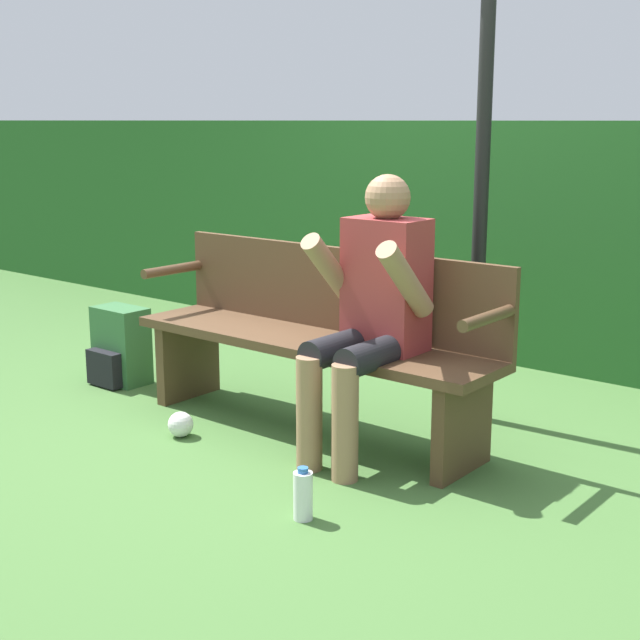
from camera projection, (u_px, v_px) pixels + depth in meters
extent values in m
plane|color=#426B33|center=(309.00, 430.00, 4.22)|extent=(40.00, 40.00, 0.00)
cube|color=#235623|center=(503.00, 240.00, 5.48)|extent=(12.00, 0.44, 1.43)
cube|color=#513823|center=(309.00, 342.00, 4.13)|extent=(1.89, 0.44, 0.05)
cube|color=#513823|center=(335.00, 289.00, 4.23)|extent=(1.89, 0.04, 0.40)
cube|color=#513823|center=(188.00, 359.00, 4.69)|extent=(0.06, 0.39, 0.41)
cube|color=#513823|center=(463.00, 426.00, 3.67)|extent=(0.06, 0.39, 0.41)
cylinder|color=#513823|center=(173.00, 269.00, 4.64)|extent=(0.05, 0.39, 0.05)
cylinder|color=#513823|center=(488.00, 318.00, 3.50)|extent=(0.05, 0.39, 0.05)
cube|color=#993333|center=(386.00, 285.00, 3.84)|extent=(0.34, 0.22, 0.57)
sphere|color=#997051|center=(388.00, 197.00, 3.76)|extent=(0.20, 0.20, 0.20)
cylinder|color=black|center=(340.00, 347.00, 3.80)|extent=(0.13, 0.41, 0.13)
cylinder|color=black|center=(375.00, 354.00, 3.69)|extent=(0.13, 0.41, 0.13)
cylinder|color=#997051|center=(309.00, 414.00, 3.70)|extent=(0.11, 0.11, 0.49)
cylinder|color=#997051|center=(345.00, 423.00, 3.59)|extent=(0.11, 0.11, 0.49)
cylinder|color=#997051|center=(331.00, 270.00, 3.84)|extent=(0.09, 0.35, 0.35)
cylinder|color=#997051|center=(406.00, 280.00, 3.60)|extent=(0.09, 0.35, 0.35)
cube|color=#336638|center=(121.00, 345.00, 4.95)|extent=(0.31, 0.19, 0.43)
cube|color=black|center=(104.00, 369.00, 4.88)|extent=(0.23, 0.07, 0.19)
cylinder|color=white|center=(303.00, 496.00, 3.26)|extent=(0.07, 0.07, 0.18)
cylinder|color=#2D66B2|center=(303.00, 470.00, 3.24)|extent=(0.04, 0.04, 0.02)
cylinder|color=black|center=(482.00, 165.00, 4.14)|extent=(0.07, 0.07, 2.46)
cube|color=silver|center=(484.00, 178.00, 14.82)|extent=(2.92, 4.48, 0.64)
cube|color=#333D4C|center=(485.00, 143.00, 14.69)|extent=(2.00, 2.37, 0.51)
cylinder|color=black|center=(454.00, 184.00, 16.30)|extent=(0.36, 0.60, 0.57)
cylinder|color=black|center=(539.00, 186.00, 15.81)|extent=(0.36, 0.60, 0.57)
cylinder|color=black|center=(421.00, 195.00, 13.92)|extent=(0.36, 0.60, 0.57)
cylinder|color=black|center=(520.00, 198.00, 13.42)|extent=(0.36, 0.60, 0.57)
sphere|color=silver|center=(181.00, 424.00, 4.12)|extent=(0.12, 0.12, 0.12)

